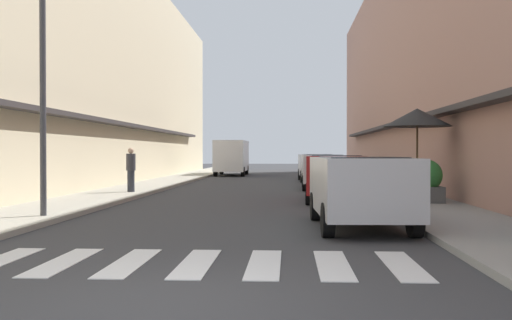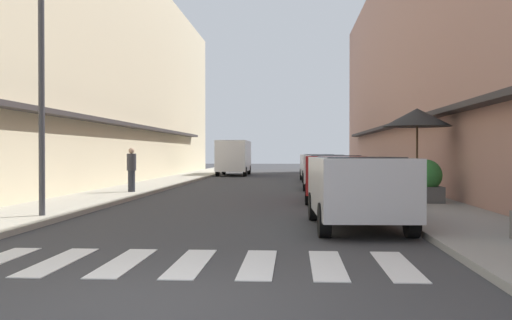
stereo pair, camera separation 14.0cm
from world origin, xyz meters
name	(u,v)px [view 2 (the right image)]	position (x,y,z in m)	size (l,w,h in m)	color
ground_plane	(261,188)	(0.00, 20.15, 0.00)	(110.81, 110.81, 0.00)	#38383A
sidewalk_left	(149,186)	(-5.03, 20.15, 0.06)	(2.47, 70.51, 0.12)	#ADA899
sidewalk_right	(376,187)	(5.03, 20.15, 0.06)	(2.47, 70.51, 0.12)	gray
building_row_left	(79,67)	(-8.76, 21.67, 5.63)	(5.50, 47.33, 11.26)	beige
building_row_right	(454,59)	(8.76, 21.67, 5.85)	(5.50, 47.33, 11.71)	#A87A6B
crosswalk	(191,263)	(0.00, 2.32, 0.01)	(6.15, 2.20, 0.01)	silver
parked_car_near	(357,183)	(2.75, 6.34, 0.92)	(1.93, 4.24, 1.47)	silver
parked_car_mid	(335,173)	(2.75, 12.96, 0.92)	(1.95, 4.29, 1.47)	maroon
parked_car_far	(324,168)	(2.75, 19.18, 0.92)	(1.85, 4.05, 1.47)	silver
parked_car_distant	(318,164)	(2.75, 25.92, 0.92)	(1.89, 4.49, 1.47)	silver
delivery_van	(234,155)	(-2.60, 33.96, 1.41)	(2.02, 5.40, 2.37)	silver
street_lamp	(49,58)	(-4.12, 7.25, 3.71)	(1.19, 0.28, 5.94)	#38383D
cafe_umbrella	(417,118)	(5.15, 12.17, 2.59)	(2.06, 2.06, 2.77)	#262626
planter_midblock	(426,181)	(5.25, 11.38, 0.72)	(0.91, 0.91, 1.24)	#4C4C4C
pedestrian_walking_near	(131,169)	(-4.48, 15.37, 0.96)	(0.34, 0.34, 1.61)	#282B33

